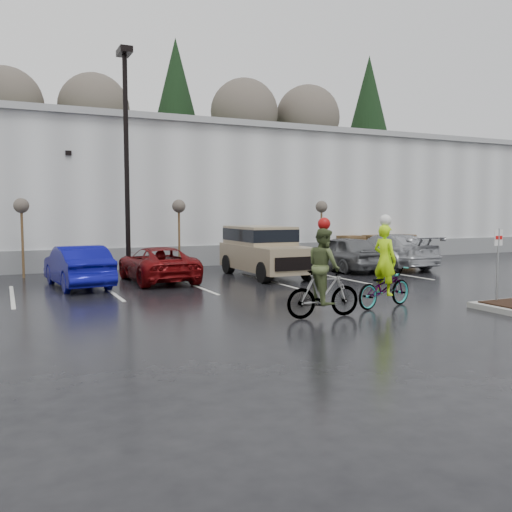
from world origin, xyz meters
name	(u,v)px	position (x,y,z in m)	size (l,w,h in m)	color
ground	(393,320)	(0.00, 0.00, 0.00)	(120.00, 120.00, 0.00)	black
warehouse	(159,195)	(0.00, 21.99, 3.65)	(60.50, 15.50, 7.20)	#B4B7B9
wooded_ridge	(99,208)	(0.00, 45.00, 3.00)	(80.00, 25.00, 6.00)	#1D3917
lamppost	(126,137)	(-4.00, 12.00, 5.69)	(0.50, 1.00, 9.22)	black
sapling_west	(21,210)	(-8.00, 13.00, 2.73)	(0.60, 0.60, 3.20)	#4C2E1E
sapling_mid	(179,210)	(-1.50, 13.00, 2.73)	(0.60, 0.60, 3.20)	#4C2E1E
sapling_east	(321,210)	(6.00, 13.00, 2.73)	(0.60, 0.60, 3.20)	#4C2E1E
pallet_stack_a	(350,248)	(8.50, 14.00, 0.68)	(1.20, 1.20, 1.35)	#4C2E1E
pallet_stack_b	(376,247)	(10.20, 14.00, 0.68)	(1.20, 1.20, 1.35)	#4C2E1E
pallet_stack_c	(401,246)	(12.00, 14.00, 0.68)	(1.20, 1.20, 1.35)	#4C2E1E
fire_lane_sign	(498,257)	(3.80, 0.20, 1.41)	(0.30, 0.05, 2.20)	gray
car_blue	(78,266)	(-6.34, 9.38, 0.74)	(1.56, 4.48, 1.48)	#0C0D85
car_red	(157,264)	(-3.40, 9.64, 0.66)	(2.20, 4.78, 1.33)	#68090B
suv_tan	(266,252)	(1.02, 9.28, 1.03)	(2.20, 5.10, 2.06)	gray
car_grey	(343,253)	(5.19, 9.82, 0.79)	(1.86, 4.63, 1.58)	#5D5E61
car_far_silver	(387,251)	(7.71, 9.92, 0.81)	(2.27, 5.57, 1.62)	#AFB1B7
cyclist_hivis	(384,279)	(0.91, 1.50, 0.79)	(2.25, 1.22, 2.59)	#3F3F44
cyclist_olive	(323,282)	(-1.42, 0.97, 0.91)	(1.98, 0.96, 2.53)	#3F3F44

